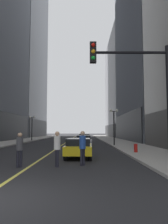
{
  "coord_description": "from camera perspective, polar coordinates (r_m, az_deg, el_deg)",
  "views": [
    {
      "loc": [
        2.81,
        -6.0,
        1.85
      ],
      "look_at": [
        2.8,
        23.64,
        4.34
      ],
      "focal_mm": 35.55,
      "sensor_mm": 36.0,
      "label": 1
    }
  ],
  "objects": [
    {
      "name": "building_left_far",
      "position": [
        74.28,
        -15.61,
        17.73
      ],
      "size": [
        11.68,
        26.0,
        60.4
      ],
      "color": "slate",
      "rests_on": "ground"
    },
    {
      "name": "traffic_light_near_right",
      "position": [
        9.8,
        15.13,
        6.49
      ],
      "size": [
        3.43,
        0.35,
        5.65
      ],
      "color": "black",
      "rests_on": "ground"
    },
    {
      "name": "car_yellow",
      "position": [
        15.32,
        -1.35,
        -9.05
      ],
      "size": [
        1.85,
        4.12,
        1.32
      ],
      "color": "yellow",
      "rests_on": "ground"
    },
    {
      "name": "car_maroon",
      "position": [
        34.57,
        0.02,
        -6.68
      ],
      "size": [
        1.92,
        4.38,
        1.32
      ],
      "color": "maroon",
      "rests_on": "ground"
    },
    {
      "name": "street_lamp_right_mid",
      "position": [
        26.81,
        7.71,
        -1.76
      ],
      "size": [
        1.06,
        0.36,
        4.43
      ],
      "color": "black",
      "rests_on": "ground"
    },
    {
      "name": "fire_hydrant_right",
      "position": [
        18.18,
        13.19,
        -9.26
      ],
      "size": [
        0.28,
        0.28,
        0.8
      ],
      "primitive_type": "cylinder",
      "color": "red",
      "rests_on": "ground"
    },
    {
      "name": "sidewalk_left",
      "position": [
        42.5,
        -15.19,
        -7.04
      ],
      "size": [
        4.5,
        78.0,
        0.15
      ],
      "primitive_type": "cube",
      "color": "#ADA8A0",
      "rests_on": "ground"
    },
    {
      "name": "lane_centre_stripe",
      "position": [
        41.13,
        -3.94,
        -7.37
      ],
      "size": [
        0.16,
        70.0,
        0.01
      ],
      "primitive_type": "cube",
      "color": "#E5D64C",
      "rests_on": "ground"
    },
    {
      "name": "car_silver",
      "position": [
        26.15,
        -0.16,
        -7.29
      ],
      "size": [
        1.89,
        4.55,
        1.32
      ],
      "color": "#B7B7BC",
      "rests_on": "ground"
    },
    {
      "name": "ground_plane",
      "position": [
        41.14,
        -3.94,
        -7.37
      ],
      "size": [
        200.0,
        200.0,
        0.0
      ],
      "primitive_type": "plane",
      "color": "#262628"
    },
    {
      "name": "pedestrian_in_blue_hoodie",
      "position": [
        11.94,
        -0.36,
        -8.54
      ],
      "size": [
        0.48,
        0.48,
        1.82
      ],
      "color": "black",
      "rests_on": "ground"
    },
    {
      "name": "building_right_far",
      "position": [
        68.61,
        11.5,
        6.13
      ],
      "size": [
        12.0,
        26.0,
        29.64
      ],
      "color": "gray",
      "rests_on": "ground"
    },
    {
      "name": "pedestrian_in_white_shirt",
      "position": [
        11.6,
        -6.91,
        -8.67
      ],
      "size": [
        0.46,
        0.46,
        1.81
      ],
      "color": "black",
      "rests_on": "ground"
    },
    {
      "name": "street_lamp_left_far",
      "position": [
        40.32,
        -13.21,
        -2.68
      ],
      "size": [
        1.06,
        0.36,
        4.43
      ],
      "color": "black",
      "rests_on": "ground"
    },
    {
      "name": "pedestrian_with_orange_bag",
      "position": [
        11.86,
        -16.2,
        -8.62
      ],
      "size": [
        0.4,
        0.4,
        1.75
      ],
      "color": "black",
      "rests_on": "ground"
    },
    {
      "name": "sidewalk_right",
      "position": [
        41.39,
        7.62,
        -7.22
      ],
      "size": [
        4.5,
        78.0,
        0.15
      ],
      "primitive_type": "cube",
      "color": "#ADA8A0",
      "rests_on": "ground"
    }
  ]
}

